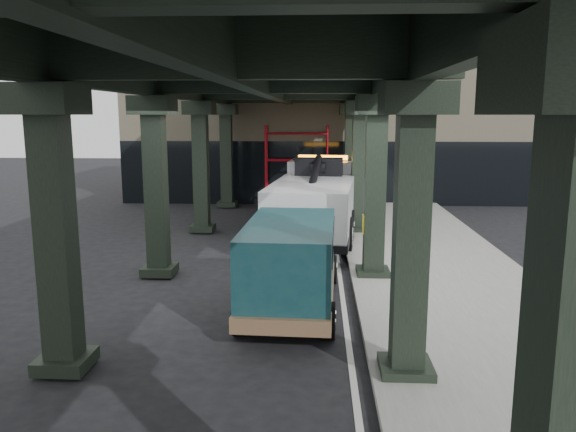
% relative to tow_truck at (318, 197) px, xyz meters
% --- Properties ---
extents(ground, '(90.00, 90.00, 0.00)m').
position_rel_tow_truck_xyz_m(ground, '(-1.06, -7.57, -1.48)').
color(ground, black).
rests_on(ground, ground).
extents(sidewalk, '(5.00, 40.00, 0.15)m').
position_rel_tow_truck_xyz_m(sidewalk, '(3.44, -5.57, -1.41)').
color(sidewalk, gray).
rests_on(sidewalk, ground).
extents(lane_stripe, '(0.12, 38.00, 0.01)m').
position_rel_tow_truck_xyz_m(lane_stripe, '(0.64, -5.57, -1.48)').
color(lane_stripe, silver).
rests_on(lane_stripe, ground).
extents(viaduct, '(7.40, 32.00, 6.40)m').
position_rel_tow_truck_xyz_m(viaduct, '(-1.46, -5.57, 3.98)').
color(viaduct, black).
rests_on(viaduct, ground).
extents(building, '(22.00, 10.00, 8.00)m').
position_rel_tow_truck_xyz_m(building, '(0.94, 12.43, 2.52)').
color(building, '#C6B793').
rests_on(building, ground).
extents(scaffolding, '(3.08, 0.88, 4.00)m').
position_rel_tow_truck_xyz_m(scaffolding, '(-1.06, 7.08, 0.62)').
color(scaffolding, '#B40E1A').
rests_on(scaffolding, ground).
extents(tow_truck, '(3.46, 9.48, 3.04)m').
position_rel_tow_truck_xyz_m(tow_truck, '(0.00, 0.00, 0.00)').
color(tow_truck, black).
rests_on(tow_truck, ground).
extents(towed_van, '(2.29, 5.32, 2.13)m').
position_rel_tow_truck_xyz_m(towed_van, '(-0.60, -8.14, -0.34)').
color(towed_van, '#11393E').
rests_on(towed_van, ground).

